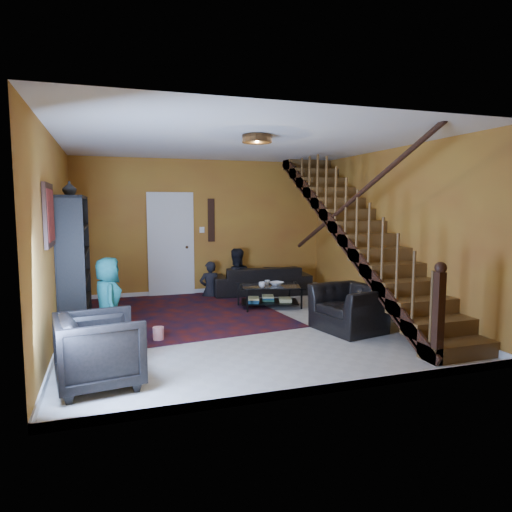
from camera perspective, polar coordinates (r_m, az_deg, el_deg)
The scene contains 21 objects.
floor at distance 7.19m, azimuth -1.90°, elevation -8.66°, with size 5.50×5.50×0.00m, color beige.
room at distance 8.23m, azimuth -13.54°, elevation -6.54°, with size 5.50×5.50×5.50m.
staircase at distance 7.82m, azimuth 13.19°, elevation 2.79°, with size 0.95×5.02×3.18m.
bookshelf at distance 7.34m, azimuth -21.64°, elevation -1.12°, with size 0.35×1.80×2.00m.
door at distance 9.52m, azimuth -10.58°, elevation 1.21°, with size 0.82×0.05×2.05m, color silver.
framed_picture at distance 5.81m, azimuth -24.48°, elevation 4.66°, with size 0.04×0.74×0.74m, color maroon.
wall_hanging at distance 9.64m, azimuth -5.62°, elevation 4.48°, with size 0.14×0.03×0.90m, color black.
ceiling_fixture at distance 6.24m, azimuth 0.12°, elevation 14.42°, with size 0.40×0.40×0.10m, color #3F2814.
rug at distance 8.22m, azimuth -10.62°, elevation -6.78°, with size 3.35×3.82×0.02m, color #48100C.
sofa at distance 9.60m, azimuth 0.63°, elevation -3.02°, with size 2.03×0.79×0.59m, color black.
armchair_left at distance 5.06m, azimuth -18.97°, elevation -11.05°, with size 0.82×0.84×0.76m, color black.
armchair_right at distance 7.01m, azimuth 11.81°, elevation -6.42°, with size 1.02×0.89×0.66m, color black.
person_adult_a at distance 9.39m, azimuth -5.76°, elevation -4.23°, with size 0.43×0.28×1.18m, color black.
person_adult_b at distance 9.50m, azimuth -2.54°, elevation -3.33°, with size 0.69×0.54×1.43m, color black.
person_child at distance 6.46m, azimuth -17.96°, elevation -5.34°, with size 0.58×0.37×1.18m, color #1A6362.
coffee_table at distance 8.35m, azimuth 1.70°, elevation -4.89°, with size 1.22×0.91×0.41m.
cup_a at distance 8.11m, azimuth 0.78°, elevation -3.59°, with size 0.12×0.12×0.10m, color #999999.
cup_b at distance 8.36m, azimuth 1.43°, elevation -3.33°, with size 0.09×0.09×0.08m, color #999999.
bowl at distance 8.34m, azimuth 2.59°, elevation -3.44°, with size 0.24×0.24×0.06m, color #999999.
vase at distance 6.79m, azimuth -22.30°, elevation 7.84°, with size 0.18×0.18×0.19m, color #999999.
popcorn_bucket at distance 6.52m, azimuth -12.10°, elevation -9.43°, with size 0.15×0.15×0.17m, color red.
Camera 1 is at (-1.93, -6.67, 1.87)m, focal length 32.00 mm.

